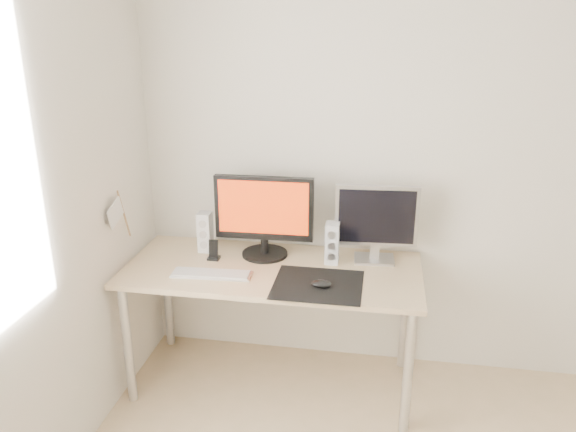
{
  "coord_description": "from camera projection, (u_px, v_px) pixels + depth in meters",
  "views": [
    {
      "loc": [
        -0.38,
        -1.34,
        2.01
      ],
      "look_at": [
        -0.85,
        1.44,
        1.01
      ],
      "focal_mm": 35.0,
      "sensor_mm": 36.0,
      "label": 1
    }
  ],
  "objects": [
    {
      "name": "phone_dock",
      "position": [
        214.0,
        253.0,
        3.13
      ],
      "size": [
        0.07,
        0.06,
        0.12
      ],
      "color": "black",
      "rests_on": "desk"
    },
    {
      "name": "desk",
      "position": [
        272.0,
        281.0,
        3.07
      ],
      "size": [
        1.6,
        0.7,
        0.73
      ],
      "color": "#D1B587",
      "rests_on": "ground"
    },
    {
      "name": "mouse",
      "position": [
        321.0,
        284.0,
        2.8
      ],
      "size": [
        0.1,
        0.06,
        0.04
      ],
      "primitive_type": "ellipsoid",
      "color": "black",
      "rests_on": "mousepad"
    },
    {
      "name": "main_monitor",
      "position": [
        264.0,
        214.0,
        3.11
      ],
      "size": [
        0.55,
        0.27,
        0.47
      ],
      "color": "black",
      "rests_on": "desk"
    },
    {
      "name": "speaker_left",
      "position": [
        205.0,
        232.0,
        3.22
      ],
      "size": [
        0.07,
        0.09,
        0.23
      ],
      "color": "white",
      "rests_on": "desk"
    },
    {
      "name": "mousepad",
      "position": [
        318.0,
        285.0,
        2.84
      ],
      "size": [
        0.45,
        0.4,
        0.0
      ],
      "primitive_type": "cube",
      "color": "black",
      "rests_on": "desk"
    },
    {
      "name": "second_monitor",
      "position": [
        376.0,
        220.0,
        3.05
      ],
      "size": [
        0.45,
        0.17,
        0.43
      ],
      "color": "silver",
      "rests_on": "desk"
    },
    {
      "name": "speaker_right",
      "position": [
        332.0,
        243.0,
        3.06
      ],
      "size": [
        0.07,
        0.09,
        0.23
      ],
      "color": "silver",
      "rests_on": "desk"
    },
    {
      "name": "keyboard",
      "position": [
        212.0,
        274.0,
        2.95
      ],
      "size": [
        0.43,
        0.14,
        0.02
      ],
      "color": "silver",
      "rests_on": "desk"
    },
    {
      "name": "pennant",
      "position": [
        118.0,
        213.0,
        2.93
      ],
      "size": [
        0.01,
        0.23,
        0.29
      ],
      "color": "#A57F54",
      "rests_on": "wall_left"
    },
    {
      "name": "wall_back",
      "position": [
        452.0,
        165.0,
        3.06
      ],
      "size": [
        3.5,
        0.0,
        3.5
      ],
      "primitive_type": "plane",
      "rotation": [
        1.57,
        0.0,
        0.0
      ],
      "color": "white",
      "rests_on": "ground"
    }
  ]
}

